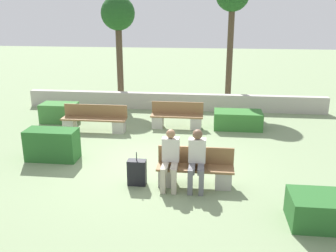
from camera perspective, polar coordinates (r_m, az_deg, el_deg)
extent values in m
plane|color=gray|center=(9.74, -2.34, -5.87)|extent=(60.00, 60.00, 0.00)
cube|color=#ADA89E|center=(14.90, 0.91, 3.76)|extent=(11.81, 0.30, 0.65)
cube|color=brown|center=(8.48, 4.16, -6.45)|extent=(1.73, 0.44, 0.05)
cube|color=brown|center=(8.61, 4.26, -4.43)|extent=(1.73, 0.04, 0.40)
cube|color=#ADA89E|center=(8.62, -0.14, -7.64)|extent=(0.36, 0.40, 0.40)
cube|color=#ADA89E|center=(8.58, 8.41, -7.97)|extent=(0.36, 0.40, 0.40)
cube|color=brown|center=(12.51, 1.35, 1.55)|extent=(1.75, 0.44, 0.05)
cube|color=brown|center=(12.69, 1.46, 2.82)|extent=(1.75, 0.04, 0.40)
cube|color=#ADA89E|center=(12.65, -1.56, 0.66)|extent=(0.36, 0.40, 0.40)
cube|color=#ADA89E|center=(12.54, 4.28, 0.46)|extent=(0.36, 0.40, 0.40)
cube|color=brown|center=(12.39, -11.23, 1.05)|extent=(2.12, 0.44, 0.05)
cube|color=brown|center=(12.56, -10.96, 2.35)|extent=(2.12, 0.04, 0.40)
cube|color=#ADA89E|center=(12.73, -14.73, 0.19)|extent=(0.36, 0.40, 0.40)
cube|color=#ADA89E|center=(12.24, -7.47, -0.07)|extent=(0.36, 0.40, 0.40)
cube|color=slate|center=(8.25, 3.65, -6.45)|extent=(0.14, 0.46, 0.13)
cube|color=slate|center=(8.25, 5.05, -6.50)|extent=(0.14, 0.46, 0.13)
cube|color=slate|center=(8.14, 3.39, -8.54)|extent=(0.11, 0.11, 0.58)
cube|color=slate|center=(8.13, 5.10, -8.61)|extent=(0.11, 0.11, 0.58)
cube|color=beige|center=(8.34, 4.47, -3.70)|extent=(0.38, 0.22, 0.54)
sphere|color=brown|center=(8.19, 4.52, -1.27)|extent=(0.22, 0.22, 0.22)
cube|color=#B2A893|center=(8.30, -0.45, -6.27)|extent=(0.14, 0.46, 0.13)
cube|color=#B2A893|center=(8.28, 0.94, -6.34)|extent=(0.14, 0.46, 0.13)
cube|color=#B2A893|center=(8.19, -0.78, -8.35)|extent=(0.11, 0.11, 0.58)
cube|color=#B2A893|center=(8.16, 0.91, -8.43)|extent=(0.11, 0.11, 0.58)
cube|color=beige|center=(8.38, 0.43, -3.55)|extent=(0.38, 0.22, 0.54)
sphere|color=#936B4C|center=(8.24, 0.42, -1.19)|extent=(0.20, 0.20, 0.20)
cube|color=#3D7A38|center=(13.79, -16.21, 1.97)|extent=(1.24, 0.75, 0.67)
cube|color=#286028|center=(7.70, 23.51, -11.74)|extent=(1.50, 0.88, 0.57)
cube|color=#286028|center=(10.37, -17.23, -2.72)|extent=(1.34, 0.62, 0.83)
cube|color=#33702D|center=(12.76, 10.58, 0.94)|extent=(1.58, 0.88, 0.58)
cube|color=black|center=(8.59, -4.76, -7.06)|extent=(0.42, 0.23, 0.59)
cylinder|color=#333338|center=(8.43, -4.82, -4.61)|extent=(0.02, 0.02, 0.20)
cylinder|color=#473828|center=(16.15, -7.35, 9.47)|extent=(0.27, 0.27, 3.30)
sphere|color=#1E4C1E|center=(16.00, -7.65, 16.68)|extent=(1.39, 1.39, 1.39)
cylinder|color=#473828|center=(16.18, 9.39, 10.71)|extent=(0.25, 0.25, 4.03)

